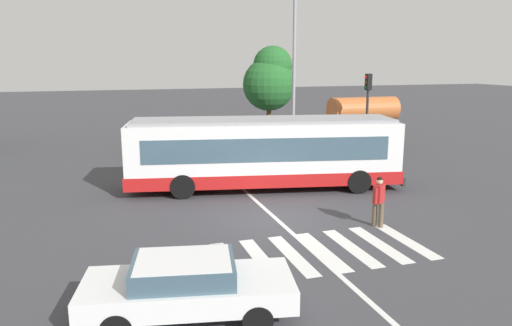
% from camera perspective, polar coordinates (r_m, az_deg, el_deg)
% --- Properties ---
extents(ground_plane, '(160.00, 160.00, 0.00)m').
position_cam_1_polar(ground_plane, '(17.18, 2.38, -6.61)').
color(ground_plane, '#3D3D42').
extents(city_transit_bus, '(11.91, 4.78, 3.06)m').
position_cam_1_polar(city_transit_bus, '(20.80, 0.92, 1.21)').
color(city_transit_bus, black).
rests_on(city_transit_bus, ground_plane).
extents(pedestrian_crossing_street, '(0.49, 0.44, 1.72)m').
position_cam_1_polar(pedestrian_crossing_street, '(16.64, 14.20, -4.10)').
color(pedestrian_crossing_street, brown).
rests_on(pedestrian_crossing_street, ground_plane).
extents(foreground_sedan, '(4.76, 2.64, 1.35)m').
position_cam_1_polar(foreground_sedan, '(10.81, -8.10, -13.96)').
color(foreground_sedan, black).
rests_on(foreground_sedan, ground_plane).
extents(parked_car_charcoal, '(1.89, 4.51, 1.35)m').
position_cam_1_polar(parked_car_charcoal, '(29.07, -10.98, 2.44)').
color(parked_car_charcoal, black).
rests_on(parked_car_charcoal, ground_plane).
extents(parked_car_champagne, '(2.12, 4.61, 1.35)m').
position_cam_1_polar(parked_car_champagne, '(29.18, -5.81, 2.64)').
color(parked_car_champagne, black).
rests_on(parked_car_champagne, ground_plane).
extents(parked_car_black, '(1.93, 4.53, 1.35)m').
position_cam_1_polar(parked_car_black, '(29.90, -0.95, 2.92)').
color(parked_car_black, black).
rests_on(parked_car_black, ground_plane).
extents(parked_car_silver, '(2.13, 4.62, 1.35)m').
position_cam_1_polar(parked_car_silver, '(31.19, 4.07, 3.27)').
color(parked_car_silver, black).
rests_on(parked_car_silver, ground_plane).
extents(traffic_light_far_corner, '(0.33, 0.32, 4.74)m').
position_cam_1_polar(traffic_light_far_corner, '(28.01, 12.95, 6.99)').
color(traffic_light_far_corner, '#28282B').
rests_on(traffic_light_far_corner, ground_plane).
extents(bus_stop_shelter, '(4.39, 1.54, 3.25)m').
position_cam_1_polar(bus_stop_shelter, '(30.98, 12.46, 6.04)').
color(bus_stop_shelter, '#28282B').
rests_on(bus_stop_shelter, ground_plane).
extents(twin_arm_street_lamp, '(4.47, 0.32, 10.40)m').
position_cam_1_polar(twin_arm_street_lamp, '(29.64, 4.52, 13.50)').
color(twin_arm_street_lamp, '#939399').
rests_on(twin_arm_street_lamp, ground_plane).
extents(background_tree_right, '(4.02, 4.02, 6.56)m').
position_cam_1_polar(background_tree_right, '(37.65, 1.67, 9.83)').
color(background_tree_right, brown).
rests_on(background_tree_right, ground_plane).
extents(crosswalk_painted_stripes, '(6.11, 3.08, 0.01)m').
position_cam_1_polar(crosswalk_painted_stripes, '(14.55, 7.80, -10.22)').
color(crosswalk_painted_stripes, silver).
rests_on(crosswalk_painted_stripes, ground_plane).
extents(lane_center_line, '(0.16, 24.00, 0.01)m').
position_cam_1_polar(lane_center_line, '(18.98, 0.34, -4.76)').
color(lane_center_line, silver).
rests_on(lane_center_line, ground_plane).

